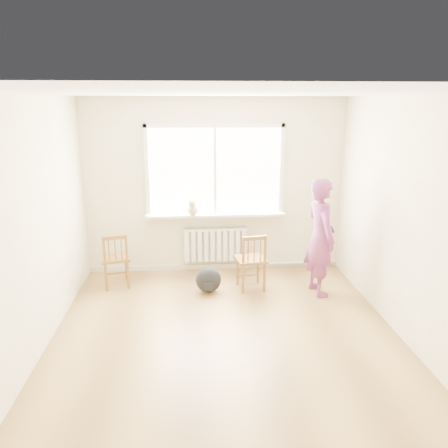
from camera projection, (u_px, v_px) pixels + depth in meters
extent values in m
plane|color=#A37C42|center=(227.00, 340.00, 4.96)|extent=(4.50, 4.50, 0.00)
plane|color=white|center=(227.00, 92.00, 4.24)|extent=(4.50, 4.50, 0.00)
cube|color=beige|center=(215.00, 187.00, 6.76)|extent=(4.00, 0.01, 2.70)
cube|color=white|center=(215.00, 171.00, 6.68)|extent=(2.00, 0.02, 1.30)
cube|color=white|center=(215.00, 125.00, 6.47)|extent=(2.12, 0.05, 0.06)
cube|color=white|center=(147.00, 172.00, 6.58)|extent=(0.06, 0.05, 1.42)
cube|color=white|center=(282.00, 170.00, 6.73)|extent=(0.06, 0.05, 1.42)
cube|color=white|center=(215.00, 171.00, 6.66)|extent=(0.04, 0.05, 1.30)
cube|color=white|center=(215.00, 215.00, 6.77)|extent=(2.15, 0.22, 0.04)
cube|color=white|center=(215.00, 244.00, 6.96)|extent=(1.00, 0.02, 0.55)
cube|color=white|center=(216.00, 245.00, 6.91)|extent=(1.00, 0.10, 0.51)
cube|color=white|center=(215.00, 230.00, 6.84)|extent=(1.00, 0.12, 0.03)
cylinder|color=silver|center=(292.00, 263.00, 7.13)|extent=(1.40, 0.04, 0.04)
cube|color=beige|center=(215.00, 266.00, 7.10)|extent=(4.00, 0.03, 0.08)
cube|color=brown|center=(115.00, 258.00, 6.33)|extent=(0.48, 0.46, 0.04)
cylinder|color=brown|center=(126.00, 267.00, 6.57)|extent=(0.03, 0.03, 0.43)
cylinder|color=brown|center=(105.00, 269.00, 6.48)|extent=(0.03, 0.03, 0.43)
cylinder|color=brown|center=(128.00, 275.00, 6.29)|extent=(0.03, 0.03, 0.43)
cylinder|color=brown|center=(106.00, 277.00, 6.20)|extent=(0.03, 0.03, 0.43)
cylinder|color=brown|center=(127.00, 262.00, 6.23)|extent=(0.04, 0.04, 0.82)
cylinder|color=brown|center=(105.00, 264.00, 6.15)|extent=(0.04, 0.04, 0.82)
cube|color=brown|center=(114.00, 238.00, 6.09)|extent=(0.33, 0.11, 0.05)
cylinder|color=brown|center=(122.00, 249.00, 6.16)|extent=(0.02, 0.02, 0.33)
cylinder|color=brown|center=(115.00, 249.00, 6.14)|extent=(0.02, 0.02, 0.33)
cylinder|color=brown|center=(109.00, 250.00, 6.11)|extent=(0.02, 0.02, 0.33)
cube|color=brown|center=(251.00, 259.00, 6.24)|extent=(0.47, 0.45, 0.04)
cylinder|color=brown|center=(258.00, 269.00, 6.48)|extent=(0.04, 0.04, 0.44)
cylinder|color=brown|center=(237.00, 271.00, 6.42)|extent=(0.04, 0.04, 0.44)
cylinder|color=brown|center=(264.00, 277.00, 6.19)|extent=(0.04, 0.04, 0.44)
cylinder|color=brown|center=(243.00, 279.00, 6.12)|extent=(0.04, 0.04, 0.44)
cylinder|color=brown|center=(265.00, 264.00, 6.14)|extent=(0.04, 0.04, 0.84)
cylinder|color=brown|center=(243.00, 266.00, 6.07)|extent=(0.04, 0.04, 0.84)
cube|color=brown|center=(255.00, 238.00, 6.00)|extent=(0.34, 0.08, 0.05)
cylinder|color=brown|center=(260.00, 250.00, 6.06)|extent=(0.02, 0.02, 0.34)
cylinder|color=brown|center=(254.00, 250.00, 6.05)|extent=(0.02, 0.02, 0.34)
cylinder|color=brown|center=(248.00, 251.00, 6.03)|extent=(0.02, 0.02, 0.34)
imported|color=#CD4445|center=(320.00, 237.00, 6.01)|extent=(0.48, 0.65, 1.64)
ellipsoid|color=beige|center=(193.00, 208.00, 6.64)|extent=(0.21, 0.30, 0.21)
sphere|color=beige|center=(192.00, 203.00, 6.48)|extent=(0.12, 0.12, 0.12)
cone|color=beige|center=(190.00, 199.00, 6.46)|extent=(0.04, 0.04, 0.05)
cone|color=beige|center=(194.00, 199.00, 6.46)|extent=(0.04, 0.04, 0.05)
cylinder|color=beige|center=(193.00, 210.00, 6.80)|extent=(0.04, 0.19, 0.03)
cylinder|color=beige|center=(190.00, 213.00, 6.55)|extent=(0.03, 0.03, 0.11)
cylinder|color=beige|center=(195.00, 213.00, 6.55)|extent=(0.03, 0.03, 0.11)
ellipsoid|color=black|center=(208.00, 280.00, 6.18)|extent=(0.39, 0.30, 0.36)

